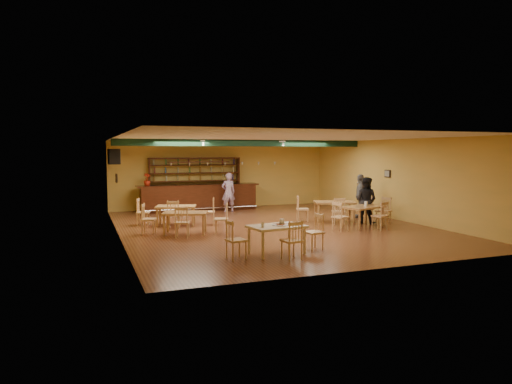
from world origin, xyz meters
name	(u,v)px	position (x,y,z in m)	size (l,w,h in m)	color
floor	(273,227)	(0.00, 0.00, 0.00)	(12.00, 12.00, 0.00)	#562D18
ceiling_beam	(245,143)	(0.00, 2.80, 2.87)	(10.00, 0.30, 0.25)	black
track_rail_left	(196,141)	(-1.80, 3.40, 2.94)	(0.05, 2.50, 0.05)	white
track_rail_right	(272,142)	(1.40, 3.40, 2.94)	(0.05, 2.50, 0.05)	white
ac_unit	(114,157)	(-4.80, 4.20, 2.35)	(0.34, 0.70, 0.48)	white
picture_left	(116,178)	(-4.97, 1.00, 1.70)	(0.04, 0.34, 0.28)	black
picture_right	(388,174)	(4.97, 0.50, 1.70)	(0.04, 0.34, 0.28)	black
bar_counter	(199,198)	(-1.30, 5.15, 0.56)	(5.24, 0.85, 1.13)	#32160A
back_bar_hutch	(195,183)	(-1.30, 5.78, 1.14)	(4.05, 0.40, 2.28)	#32160A
poinsettia	(147,180)	(-3.47, 5.15, 1.39)	(0.29, 0.29, 0.52)	#AD2410
dining_table_a	(176,215)	(-2.98, 1.55, 0.34)	(1.35, 0.81, 0.68)	brown
dining_table_b	(334,211)	(2.62, 0.41, 0.36)	(1.45, 0.87, 0.73)	brown
dining_table_c	(185,223)	(-3.04, -0.22, 0.34)	(1.35, 0.81, 0.68)	brown
dining_table_d	(363,217)	(2.83, -1.11, 0.36)	(1.42, 0.85, 0.71)	brown
near_table	(277,240)	(-1.52, -3.87, 0.36)	(1.34, 0.86, 0.72)	beige
pizza_tray	(280,225)	(-1.42, -3.87, 0.73)	(0.40, 0.40, 0.01)	silver
parmesan_shaker	(263,225)	(-1.95, -4.02, 0.77)	(0.07, 0.07, 0.11)	#EAE5C6
napkin_stack	(286,223)	(-1.18, -3.68, 0.73)	(0.20, 0.15, 0.03)	white
pizza_server	(285,224)	(-1.28, -3.83, 0.74)	(0.32, 0.09, 0.00)	silver
side_plate	(299,225)	(-0.99, -4.07, 0.73)	(0.22, 0.22, 0.01)	white
patron_bar	(228,192)	(-0.22, 4.33, 0.83)	(0.60, 0.40, 1.65)	#814CA4
patron_right_a	(366,200)	(3.42, -0.39, 0.82)	(0.80, 0.62, 1.64)	black
patron_right_b	(360,196)	(4.03, 0.89, 0.84)	(0.98, 0.41, 1.68)	slate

